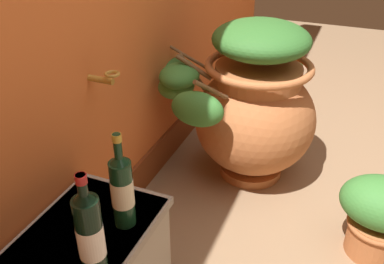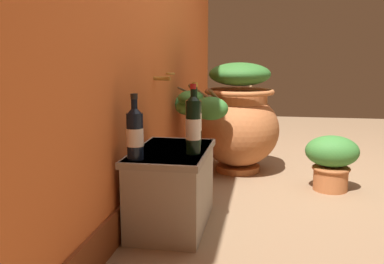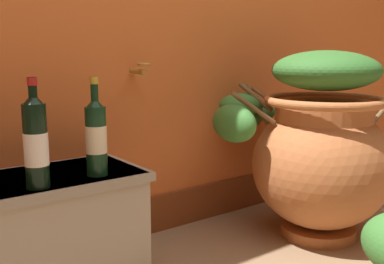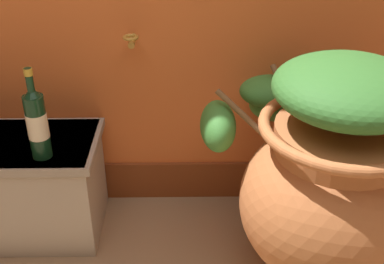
{
  "view_description": "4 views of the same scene",
  "coord_description": "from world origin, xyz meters",
  "px_view_note": "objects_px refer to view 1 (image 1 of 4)",
  "views": [
    {
      "loc": [
        -1.35,
        0.22,
        1.33
      ],
      "look_at": [
        -0.02,
        0.76,
        0.49
      ],
      "focal_mm": 39.42,
      "sensor_mm": 36.0,
      "label": 1
    },
    {
      "loc": [
        -2.65,
        0.44,
        0.86
      ],
      "look_at": [
        -0.19,
        0.87,
        0.41
      ],
      "focal_mm": 39.66,
      "sensor_mm": 36.0,
      "label": 2
    },
    {
      "loc": [
        -1.12,
        -0.56,
        0.81
      ],
      "look_at": [
        -0.18,
        0.69,
        0.53
      ],
      "focal_mm": 42.37,
      "sensor_mm": 36.0,
      "label": 3
    },
    {
      "loc": [
        0.01,
        -0.66,
        1.33
      ],
      "look_at": [
        0.03,
        0.82,
        0.48
      ],
      "focal_mm": 46.43,
      "sensor_mm": 36.0,
      "label": 4
    }
  ],
  "objects_px": {
    "wine_bottle_left": "(122,188)",
    "potted_shrub": "(381,214)",
    "wine_bottle_middle": "(90,233)",
    "terracotta_urn": "(252,104)"
  },
  "relations": [
    {
      "from": "terracotta_urn",
      "to": "wine_bottle_left",
      "type": "bearing_deg",
      "value": 171.23
    },
    {
      "from": "terracotta_urn",
      "to": "wine_bottle_left",
      "type": "height_order",
      "value": "terracotta_urn"
    },
    {
      "from": "terracotta_urn",
      "to": "wine_bottle_middle",
      "type": "bearing_deg",
      "value": 173.99
    },
    {
      "from": "wine_bottle_middle",
      "to": "terracotta_urn",
      "type": "bearing_deg",
      "value": -6.01
    },
    {
      "from": "terracotta_urn",
      "to": "wine_bottle_left",
      "type": "relative_size",
      "value": 3.12
    },
    {
      "from": "terracotta_urn",
      "to": "wine_bottle_middle",
      "type": "height_order",
      "value": "terracotta_urn"
    },
    {
      "from": "wine_bottle_middle",
      "to": "potted_shrub",
      "type": "relative_size",
      "value": 0.93
    },
    {
      "from": "wine_bottle_left",
      "to": "potted_shrub",
      "type": "distance_m",
      "value": 1.05
    },
    {
      "from": "wine_bottle_middle",
      "to": "wine_bottle_left",
      "type": "bearing_deg",
      "value": 7.13
    },
    {
      "from": "wine_bottle_left",
      "to": "potted_shrub",
      "type": "relative_size",
      "value": 0.91
    }
  ]
}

